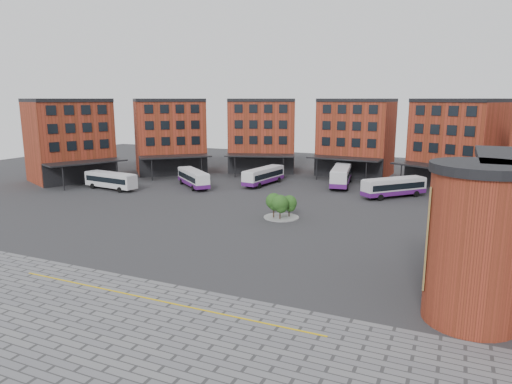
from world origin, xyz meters
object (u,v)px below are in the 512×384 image
at_px(bus_b, 193,178).
at_px(bus_d, 341,175).
at_px(bus_e, 394,187).
at_px(tree_island, 281,204).
at_px(blue_car, 478,304).
at_px(bus_c, 264,176).
at_px(bus_a, 111,180).
at_px(bus_f, 486,198).

height_order(bus_b, bus_d, bus_d).
distance_m(bus_d, bus_e, 11.12).
relative_size(tree_island, blue_car, 1.13).
bearing_deg(bus_e, bus_c, -140.97).
xyz_separation_m(bus_c, blue_car, (32.35, -38.13, -0.93)).
bearing_deg(bus_a, bus_d, -54.29).
distance_m(bus_d, bus_f, 23.64).
relative_size(tree_island, bus_a, 0.44).
xyz_separation_m(bus_b, bus_e, (31.83, 5.24, 0.03)).
height_order(tree_island, bus_d, bus_d).
distance_m(tree_island, bus_c, 22.77).
bearing_deg(bus_e, bus_d, -168.95).
bearing_deg(bus_b, bus_f, -47.36).
bearing_deg(bus_f, bus_e, -133.08).
bearing_deg(bus_c, bus_d, 27.40).
bearing_deg(bus_d, blue_car, -73.79).
xyz_separation_m(tree_island, bus_b, (-20.80, 13.28, -0.24)).
bearing_deg(bus_b, blue_car, -86.09).
distance_m(tree_island, blue_car, 28.13).
xyz_separation_m(bus_a, bus_b, (11.19, 7.28, -0.10)).
relative_size(tree_island, bus_d, 0.36).
xyz_separation_m(bus_a, bus_e, (43.02, 12.52, -0.07)).
distance_m(bus_b, bus_f, 44.09).
bearing_deg(bus_e, bus_f, 26.60).
bearing_deg(bus_c, bus_b, -137.87).
bearing_deg(bus_f, bus_d, -140.32).
xyz_separation_m(bus_f, blue_car, (-1.76, -33.05, -0.99)).
xyz_separation_m(tree_island, bus_c, (-10.85, 20.02, -0.23)).
height_order(bus_b, bus_e, bus_e).
relative_size(bus_a, bus_c, 0.95).
bearing_deg(bus_b, tree_island, -82.07).
relative_size(bus_a, bus_e, 1.09).
relative_size(bus_e, bus_f, 0.87).
xyz_separation_m(bus_b, bus_d, (22.39, 11.12, 0.24)).
bearing_deg(bus_f, tree_island, -84.03).
bearing_deg(tree_island, bus_e, 59.21).
height_order(bus_c, bus_f, bus_f).
distance_m(bus_b, bus_e, 32.26).
relative_size(bus_c, bus_e, 1.14).
bearing_deg(bus_e, tree_island, -77.85).
height_order(bus_d, blue_car, bus_d).
bearing_deg(bus_d, bus_c, -169.50).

